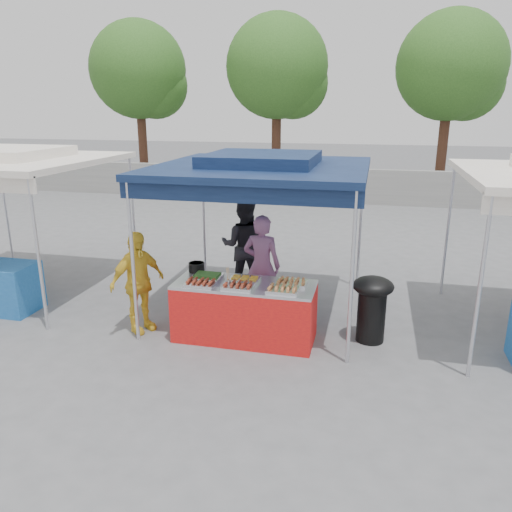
% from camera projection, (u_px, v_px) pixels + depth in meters
% --- Properties ---
extents(ground_plane, '(80.00, 80.00, 0.00)m').
position_uv_depth(ground_plane, '(247.00, 335.00, 7.40)').
color(ground_plane, slate).
extents(back_wall, '(40.00, 0.25, 1.20)m').
position_uv_depth(back_wall, '(325.00, 185.00, 17.47)').
color(back_wall, gray).
rests_on(back_wall, ground_plane).
extents(main_canopy, '(3.20, 3.20, 2.57)m').
position_uv_depth(main_canopy, '(262.00, 167.00, 7.62)').
color(main_canopy, silver).
rests_on(main_canopy, ground_plane).
extents(tree_0, '(3.82, 3.82, 6.56)m').
position_uv_depth(tree_0, '(142.00, 74.00, 19.99)').
color(tree_0, '#46281B').
rests_on(tree_0, ground_plane).
extents(tree_1, '(3.84, 3.84, 6.61)m').
position_uv_depth(tree_1, '(281.00, 71.00, 18.82)').
color(tree_1, '#46281B').
rests_on(tree_1, ground_plane).
extents(tree_2, '(3.80, 3.80, 6.53)m').
position_uv_depth(tree_2, '(455.00, 71.00, 17.61)').
color(tree_2, '#46281B').
rests_on(tree_2, ground_plane).
extents(vendor_table, '(2.00, 0.80, 0.85)m').
position_uv_depth(vendor_table, '(245.00, 311.00, 7.18)').
color(vendor_table, red).
rests_on(vendor_table, ground_plane).
extents(food_tray_fl, '(0.42, 0.30, 0.07)m').
position_uv_depth(food_tray_fl, '(200.00, 283.00, 6.96)').
color(food_tray_fl, silver).
rests_on(food_tray_fl, vendor_table).
extents(food_tray_fm, '(0.42, 0.30, 0.07)m').
position_uv_depth(food_tray_fm, '(238.00, 286.00, 6.85)').
color(food_tray_fm, silver).
rests_on(food_tray_fm, vendor_table).
extents(food_tray_fr, '(0.42, 0.30, 0.07)m').
position_uv_depth(food_tray_fr, '(283.00, 290.00, 6.71)').
color(food_tray_fr, silver).
rests_on(food_tray_fr, vendor_table).
extents(food_tray_bl, '(0.42, 0.30, 0.07)m').
position_uv_depth(food_tray_bl, '(207.00, 276.00, 7.24)').
color(food_tray_bl, silver).
rests_on(food_tray_bl, vendor_table).
extents(food_tray_bm, '(0.42, 0.30, 0.07)m').
position_uv_depth(food_tray_bm, '(245.00, 279.00, 7.13)').
color(food_tray_bm, silver).
rests_on(food_tray_bm, vendor_table).
extents(food_tray_br, '(0.42, 0.30, 0.07)m').
position_uv_depth(food_tray_br, '(292.00, 283.00, 6.98)').
color(food_tray_br, silver).
rests_on(food_tray_br, vendor_table).
extents(cooking_pot, '(0.24, 0.24, 0.14)m').
position_uv_depth(cooking_pot, '(197.00, 267.00, 7.55)').
color(cooking_pot, black).
rests_on(cooking_pot, vendor_table).
extents(skewer_cup, '(0.07, 0.07, 0.09)m').
position_uv_depth(skewer_cup, '(228.00, 284.00, 6.91)').
color(skewer_cup, silver).
rests_on(skewer_cup, vendor_table).
extents(wok_burner, '(0.58, 0.58, 0.97)m').
position_uv_depth(wok_burner, '(372.00, 303.00, 7.07)').
color(wok_burner, black).
rests_on(wok_burner, ground_plane).
extents(crate_left, '(0.45, 0.31, 0.27)m').
position_uv_depth(crate_left, '(231.00, 313.00, 7.85)').
color(crate_left, '#1540AF').
rests_on(crate_left, ground_plane).
extents(crate_right, '(0.44, 0.31, 0.27)m').
position_uv_depth(crate_right, '(273.00, 313.00, 7.85)').
color(crate_right, '#1540AF').
rests_on(crate_right, ground_plane).
extents(crate_stacked, '(0.44, 0.31, 0.26)m').
position_uv_depth(crate_stacked, '(274.00, 297.00, 7.77)').
color(crate_stacked, '#1540AF').
rests_on(crate_stacked, crate_right).
extents(vendor_woman, '(0.63, 0.43, 1.65)m').
position_uv_depth(vendor_woman, '(262.00, 266.00, 7.92)').
color(vendor_woman, '#945E8A').
rests_on(vendor_woman, ground_plane).
extents(helper_man, '(0.90, 0.74, 1.72)m').
position_uv_depth(helper_man, '(244.00, 246.00, 8.95)').
color(helper_man, black).
rests_on(helper_man, ground_plane).
extents(customer_person, '(0.78, 0.97, 1.54)m').
position_uv_depth(customer_person, '(138.00, 282.00, 7.34)').
color(customer_person, yellow).
rests_on(customer_person, ground_plane).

